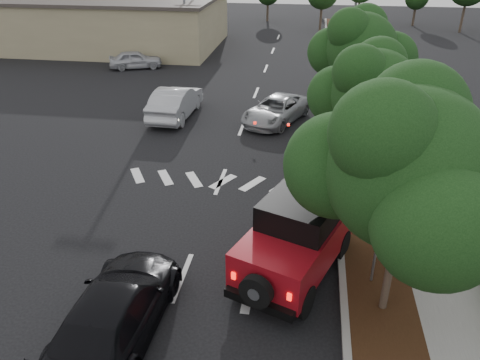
% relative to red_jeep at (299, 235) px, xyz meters
% --- Properties ---
extents(ground, '(120.00, 120.00, 0.00)m').
position_rel_red_jeep_xyz_m(ground, '(-3.28, -0.89, -1.22)').
color(ground, black).
rests_on(ground, ground).
extents(curb, '(0.20, 70.00, 0.15)m').
position_rel_red_jeep_xyz_m(curb, '(1.32, 11.11, -1.14)').
color(curb, '#9E9B93').
rests_on(curb, ground).
extents(planting_strip, '(1.80, 70.00, 0.12)m').
position_rel_red_jeep_xyz_m(planting_strip, '(2.32, 11.11, -1.16)').
color(planting_strip, black).
rests_on(planting_strip, ground).
extents(sidewalk, '(2.00, 70.00, 0.12)m').
position_rel_red_jeep_xyz_m(sidewalk, '(4.22, 11.11, -1.16)').
color(sidewalk, gray).
rests_on(sidewalk, ground).
extents(hedge, '(0.80, 70.00, 0.80)m').
position_rel_red_jeep_xyz_m(hedge, '(5.62, 11.11, -0.82)').
color(hedge, black).
rests_on(hedge, ground).
extents(commercial_building, '(22.00, 12.00, 4.00)m').
position_rel_red_jeep_xyz_m(commercial_building, '(-19.28, 29.11, 0.78)').
color(commercial_building, gray).
rests_on(commercial_building, ground).
extents(transmission_tower, '(7.00, 4.00, 28.00)m').
position_rel_red_jeep_xyz_m(transmission_tower, '(2.72, 47.11, -1.22)').
color(transmission_tower, slate).
rests_on(transmission_tower, ground).
extents(street_tree_near, '(3.80, 3.80, 5.92)m').
position_rel_red_jeep_xyz_m(street_tree_near, '(2.32, -1.39, -1.22)').
color(street_tree_near, black).
rests_on(street_tree_near, ground).
extents(street_tree_mid, '(3.20, 3.20, 5.32)m').
position_rel_red_jeep_xyz_m(street_tree_mid, '(2.32, 5.61, -1.22)').
color(street_tree_mid, black).
rests_on(street_tree_mid, ground).
extents(street_tree_far, '(3.40, 3.40, 5.62)m').
position_rel_red_jeep_xyz_m(street_tree_far, '(2.32, 12.11, -1.22)').
color(street_tree_far, black).
rests_on(street_tree_far, ground).
extents(light_pole_a, '(2.00, 0.22, 9.00)m').
position_rel_red_jeep_xyz_m(light_pole_a, '(-9.78, 25.11, -1.22)').
color(light_pole_a, slate).
rests_on(light_pole_a, ground).
extents(light_pole_b, '(2.00, 0.22, 9.00)m').
position_rel_red_jeep_xyz_m(light_pole_b, '(-10.78, 37.11, -1.22)').
color(light_pole_b, slate).
rests_on(light_pole_b, ground).
extents(red_jeep, '(3.49, 4.90, 2.40)m').
position_rel_red_jeep_xyz_m(red_jeep, '(0.00, 0.00, 0.00)').
color(red_jeep, black).
rests_on(red_jeep, ground).
extents(silver_suv_ahead, '(3.79, 5.17, 1.31)m').
position_rel_red_jeep_xyz_m(silver_suv_ahead, '(-1.65, 12.23, -0.56)').
color(silver_suv_ahead, '#94979B').
rests_on(silver_suv_ahead, ground).
extents(black_suv_oncoming, '(2.25, 5.22, 1.50)m').
position_rel_red_jeep_xyz_m(black_suv_oncoming, '(-4.28, -3.20, -0.47)').
color(black_suv_oncoming, black).
rests_on(black_suv_oncoming, ground).
extents(silver_sedan_oncoming, '(1.94, 5.04, 1.64)m').
position_rel_red_jeep_xyz_m(silver_sedan_oncoming, '(-7.08, 12.20, -0.40)').
color(silver_sedan_oncoming, '#ADAEB5').
rests_on(silver_sedan_oncoming, ground).
extents(parked_suv, '(4.08, 2.79, 1.29)m').
position_rel_red_jeep_xyz_m(parked_suv, '(-12.79, 21.74, -0.57)').
color(parked_suv, '#B9BBC1').
rests_on(parked_suv, ground).
extents(speed_hump_sign, '(1.18, 0.12, 2.52)m').
position_rel_red_jeep_xyz_m(speed_hump_sign, '(2.12, -0.37, 0.53)').
color(speed_hump_sign, slate).
rests_on(speed_hump_sign, ground).
extents(terracotta_planter, '(0.71, 0.71, 1.23)m').
position_rel_red_jeep_xyz_m(terracotta_planter, '(3.32, 0.87, -0.39)').
color(terracotta_planter, brown).
rests_on(terracotta_planter, ground).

